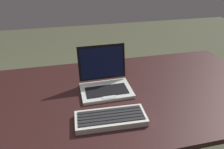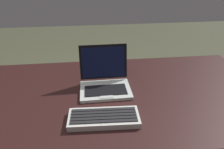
% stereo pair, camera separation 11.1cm
% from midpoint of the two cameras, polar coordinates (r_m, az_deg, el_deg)
% --- Properties ---
extents(desk, '(1.78, 0.83, 0.75)m').
position_cam_midpoint_polar(desk, '(1.16, -4.10, -8.79)').
color(desk, black).
rests_on(desk, ground).
extents(laptop_front, '(0.27, 0.23, 0.22)m').
position_cam_midpoint_polar(laptop_front, '(1.13, -4.67, -1.90)').
color(laptop_front, '#B3B9B3').
rests_on(laptop_front, desk).
extents(external_keyboard, '(0.32, 0.14, 0.03)m').
position_cam_midpoint_polar(external_keyboard, '(0.93, -3.82, -12.02)').
color(external_keyboard, beige).
rests_on(external_keyboard, desk).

